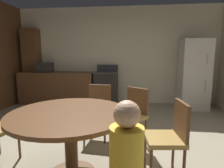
{
  "coord_description": "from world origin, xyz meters",
  "views": [
    {
      "loc": [
        0.48,
        -2.24,
        1.36
      ],
      "look_at": [
        0.15,
        0.8,
        0.89
      ],
      "focal_mm": 29.78,
      "sensor_mm": 36.0,
      "label": 1
    }
  ],
  "objects_px": {
    "oven_range": "(106,88)",
    "dining_table": "(70,125)",
    "chair_north": "(98,107)",
    "chair_east": "(170,134)",
    "chair_northeast": "(133,113)",
    "refrigerator": "(194,74)",
    "microwave": "(44,67)"
  },
  "relations": [
    {
      "from": "microwave",
      "to": "chair_north",
      "type": "relative_size",
      "value": 0.51
    },
    {
      "from": "dining_table",
      "to": "chair_north",
      "type": "height_order",
      "value": "chair_north"
    },
    {
      "from": "oven_range",
      "to": "chair_east",
      "type": "distance_m",
      "value": 3.2
    },
    {
      "from": "refrigerator",
      "to": "chair_north",
      "type": "bearing_deg",
      "value": -137.0
    },
    {
      "from": "refrigerator",
      "to": "chair_east",
      "type": "relative_size",
      "value": 2.02
    },
    {
      "from": "oven_range",
      "to": "chair_northeast",
      "type": "height_order",
      "value": "oven_range"
    },
    {
      "from": "oven_range",
      "to": "dining_table",
      "type": "relative_size",
      "value": 0.85
    },
    {
      "from": "chair_northeast",
      "to": "refrigerator",
      "type": "bearing_deg",
      "value": -176.68
    },
    {
      "from": "chair_east",
      "to": "chair_northeast",
      "type": "bearing_deg",
      "value": -67.28
    },
    {
      "from": "refrigerator",
      "to": "chair_east",
      "type": "height_order",
      "value": "refrigerator"
    },
    {
      "from": "microwave",
      "to": "chair_northeast",
      "type": "relative_size",
      "value": 0.51
    },
    {
      "from": "refrigerator",
      "to": "chair_east",
      "type": "distance_m",
      "value": 3.18
    },
    {
      "from": "chair_north",
      "to": "chair_east",
      "type": "bearing_deg",
      "value": 50.85
    },
    {
      "from": "chair_north",
      "to": "chair_east",
      "type": "distance_m",
      "value": 1.38
    },
    {
      "from": "microwave",
      "to": "dining_table",
      "type": "relative_size",
      "value": 0.34
    },
    {
      "from": "chair_east",
      "to": "refrigerator",
      "type": "bearing_deg",
      "value": -117.34
    },
    {
      "from": "chair_northeast",
      "to": "chair_north",
      "type": "bearing_deg",
      "value": -73.57
    },
    {
      "from": "oven_range",
      "to": "chair_north",
      "type": "distance_m",
      "value": 2.03
    },
    {
      "from": "refrigerator",
      "to": "microwave",
      "type": "distance_m",
      "value": 4.03
    },
    {
      "from": "microwave",
      "to": "chair_north",
      "type": "height_order",
      "value": "microwave"
    },
    {
      "from": "oven_range",
      "to": "dining_table",
      "type": "xyz_separation_m",
      "value": [
        0.04,
        -3.12,
        0.14
      ]
    },
    {
      "from": "oven_range",
      "to": "chair_north",
      "type": "height_order",
      "value": "oven_range"
    },
    {
      "from": "chair_east",
      "to": "microwave",
      "type": "bearing_deg",
      "value": -52.22
    },
    {
      "from": "refrigerator",
      "to": "dining_table",
      "type": "relative_size",
      "value": 1.36
    },
    {
      "from": "chair_north",
      "to": "chair_northeast",
      "type": "relative_size",
      "value": 1.0
    },
    {
      "from": "oven_range",
      "to": "dining_table",
      "type": "distance_m",
      "value": 3.12
    },
    {
      "from": "oven_range",
      "to": "microwave",
      "type": "bearing_deg",
      "value": -179.88
    },
    {
      "from": "refrigerator",
      "to": "chair_north",
      "type": "xyz_separation_m",
      "value": [
        -2.12,
        -1.98,
        -0.38
      ]
    },
    {
      "from": "dining_table",
      "to": "chair_north",
      "type": "relative_size",
      "value": 1.49
    },
    {
      "from": "refrigerator",
      "to": "chair_northeast",
      "type": "height_order",
      "value": "refrigerator"
    },
    {
      "from": "dining_table",
      "to": "chair_northeast",
      "type": "xyz_separation_m",
      "value": [
        0.68,
        0.86,
        -0.11
      ]
    },
    {
      "from": "oven_range",
      "to": "dining_table",
      "type": "height_order",
      "value": "oven_range"
    }
  ]
}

